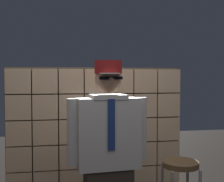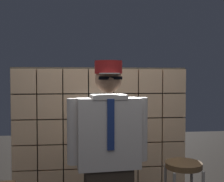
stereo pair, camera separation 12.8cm
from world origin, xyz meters
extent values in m
cube|color=#E0B78C|center=(-0.83, 1.27, 0.41)|extent=(0.26, 0.08, 0.26)
cube|color=#E0B78C|center=(-0.55, 1.27, 0.41)|extent=(0.26, 0.08, 0.26)
cube|color=#E0B78C|center=(-0.28, 1.27, 0.41)|extent=(0.26, 0.08, 0.26)
cube|color=#E0B78C|center=(0.00, 1.27, 0.41)|extent=(0.26, 0.08, 0.26)
cube|color=#E0B78C|center=(0.28, 1.27, 0.41)|extent=(0.26, 0.08, 0.26)
cube|color=#E0B78C|center=(0.55, 1.27, 0.41)|extent=(0.26, 0.08, 0.26)
cube|color=#E0B78C|center=(0.83, 1.27, 0.41)|extent=(0.26, 0.08, 0.26)
cube|color=#E0B78C|center=(-0.83, 1.27, 0.68)|extent=(0.26, 0.08, 0.26)
cube|color=#E0B78C|center=(-0.55, 1.27, 0.68)|extent=(0.26, 0.08, 0.26)
cube|color=#E0B78C|center=(-0.28, 1.27, 0.68)|extent=(0.26, 0.08, 0.26)
cube|color=#E0B78C|center=(0.00, 1.27, 0.68)|extent=(0.26, 0.08, 0.26)
cube|color=#E0B78C|center=(0.28, 1.27, 0.68)|extent=(0.26, 0.08, 0.26)
cube|color=#E0B78C|center=(0.55, 1.27, 0.68)|extent=(0.26, 0.08, 0.26)
cube|color=#E0B78C|center=(0.83, 1.27, 0.68)|extent=(0.26, 0.08, 0.26)
cube|color=#E0B78C|center=(-0.83, 1.27, 0.96)|extent=(0.26, 0.08, 0.26)
cube|color=#E0B78C|center=(-0.55, 1.27, 0.96)|extent=(0.26, 0.08, 0.26)
cube|color=#E0B78C|center=(-0.28, 1.27, 0.96)|extent=(0.26, 0.08, 0.26)
cube|color=#E0B78C|center=(0.00, 1.27, 0.96)|extent=(0.26, 0.08, 0.26)
cube|color=#E0B78C|center=(0.28, 1.27, 0.96)|extent=(0.26, 0.08, 0.26)
cube|color=#E0B78C|center=(0.55, 1.27, 0.96)|extent=(0.26, 0.08, 0.26)
cube|color=#E0B78C|center=(0.83, 1.27, 0.96)|extent=(0.26, 0.08, 0.26)
cube|color=#E0B78C|center=(-0.83, 1.27, 1.24)|extent=(0.26, 0.08, 0.26)
cube|color=#E0B78C|center=(-0.55, 1.27, 1.24)|extent=(0.26, 0.08, 0.26)
cube|color=#E0B78C|center=(-0.28, 1.27, 1.24)|extent=(0.26, 0.08, 0.26)
cube|color=#E0B78C|center=(0.00, 1.27, 1.24)|extent=(0.26, 0.08, 0.26)
cube|color=#E0B78C|center=(0.28, 1.27, 1.24)|extent=(0.26, 0.08, 0.26)
cube|color=#E0B78C|center=(0.55, 1.27, 1.24)|extent=(0.26, 0.08, 0.26)
cube|color=#E0B78C|center=(0.83, 1.27, 1.24)|extent=(0.26, 0.08, 0.26)
cube|color=#E0B78C|center=(-0.83, 1.27, 1.51)|extent=(0.26, 0.08, 0.26)
cube|color=#E0B78C|center=(-0.55, 1.27, 1.51)|extent=(0.26, 0.08, 0.26)
cube|color=#E0B78C|center=(-0.28, 1.27, 1.51)|extent=(0.26, 0.08, 0.26)
cube|color=#E0B78C|center=(0.00, 1.27, 1.51)|extent=(0.26, 0.08, 0.26)
cube|color=#E0B78C|center=(0.28, 1.27, 1.51)|extent=(0.26, 0.08, 0.26)
cube|color=#E0B78C|center=(0.55, 1.27, 1.51)|extent=(0.26, 0.08, 0.26)
cube|color=#E0B78C|center=(0.83, 1.27, 1.51)|extent=(0.26, 0.08, 0.26)
cube|color=#4C4438|center=(0.00, 1.32, 0.82)|extent=(1.96, 0.02, 1.68)
cube|color=silver|center=(0.00, 0.43, 1.09)|extent=(0.52, 0.26, 0.57)
cube|color=navy|center=(0.01, 0.31, 1.18)|extent=(0.06, 0.01, 0.40)
cube|color=silver|center=(0.00, 0.43, 1.39)|extent=(0.30, 0.25, 0.04)
sphere|color=#A87A5B|center=(0.00, 0.43, 1.53)|extent=(0.22, 0.22, 0.22)
ellipsoid|color=black|center=(0.00, 0.38, 1.49)|extent=(0.15, 0.09, 0.10)
cube|color=black|center=(0.01, 0.33, 1.54)|extent=(0.19, 0.03, 0.02)
cylinder|color=white|center=(0.00, 0.35, 1.58)|extent=(0.18, 0.18, 0.01)
cylinder|color=maroon|center=(0.00, 0.43, 1.63)|extent=(0.22, 0.22, 0.10)
cylinder|color=silver|center=(0.28, 0.45, 1.12)|extent=(0.11, 0.11, 0.53)
cylinder|color=silver|center=(-0.28, 0.41, 1.12)|extent=(0.11, 0.11, 0.53)
cylinder|color=brown|center=(0.72, 0.65, 0.74)|extent=(0.34, 0.34, 0.05)
camera|label=1|loc=(-0.35, -1.86, 1.54)|focal=45.75mm
camera|label=2|loc=(-0.23, -1.87, 1.54)|focal=45.75mm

